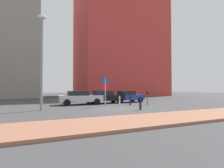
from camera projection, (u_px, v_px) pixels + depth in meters
ground_plane at (118, 108)px, 14.86m from camera, size 120.00×120.00×0.00m
sidewalk_brick at (166, 118)px, 9.51m from camera, size 40.00×3.20×0.14m
parked_car_silver at (80, 97)px, 18.31m from camera, size 4.52×2.18×1.43m
parked_car_black at (104, 97)px, 19.87m from camera, size 4.62×2.07×1.47m
parked_car_blue at (127, 96)px, 21.29m from camera, size 4.22×2.07×1.39m
parking_sign_post at (105, 88)px, 16.49m from camera, size 0.59×0.17×2.74m
parking_meter at (147, 96)px, 17.66m from camera, size 0.18×0.14×1.37m
street_lamp at (42, 54)px, 13.62m from camera, size 0.70×0.36×7.48m
traffic_bollard_near at (140, 103)px, 13.90m from camera, size 0.17×0.17×1.07m
traffic_bollard_mid at (130, 100)px, 17.68m from camera, size 0.17×0.17×1.00m
traffic_bollard_far at (120, 101)px, 16.12m from camera, size 0.14×0.14×0.98m
building_colorful_midrise at (120, 39)px, 41.99m from camera, size 19.89×12.95×27.21m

